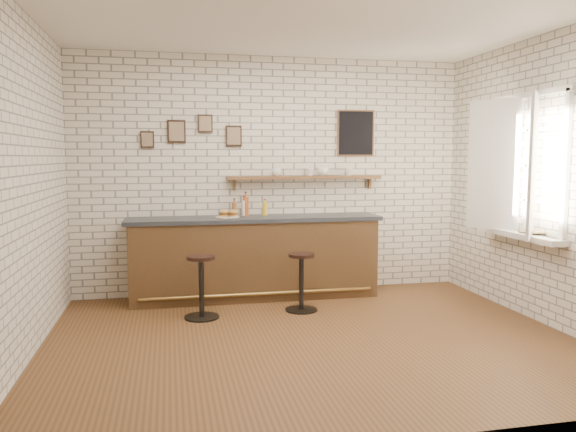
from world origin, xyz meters
The scene contains 21 objects.
ground centered at (0.00, 0.00, 0.00)m, with size 5.00×5.00×0.00m, color brown.
bar_counter centered at (-0.28, 1.70, 0.51)m, with size 3.10×0.65×1.01m.
sandwich_plate centered at (-0.61, 1.70, 1.02)m, with size 0.28×0.28×0.01m, color white.
ciabatta_sandwich centered at (-0.60, 1.70, 1.06)m, with size 0.24×0.17×0.08m.
potato_chips centered at (-0.63, 1.70, 1.02)m, with size 0.26×0.19×0.00m.
bitters_bottle_brown centered at (-0.51, 1.86, 1.10)m, with size 0.07×0.07×0.22m.
bitters_bottle_white centered at (-0.39, 1.86, 1.11)m, with size 0.06×0.06×0.25m.
bitters_bottle_amber centered at (-0.37, 1.86, 1.13)m, with size 0.07×0.07×0.30m.
condiment_bottle_yellow centered at (-0.13, 1.86, 1.10)m, with size 0.06×0.06×0.20m.
bar_stool_left centered at (-0.99, 0.93, 0.37)m, with size 0.38×0.38×0.68m.
bar_stool_right centered at (0.14, 0.99, 0.35)m, with size 0.37×0.37×0.66m.
wall_shelf centered at (0.40, 1.90, 1.48)m, with size 2.00×0.18×0.18m.
shelf_cup_a centered at (0.03, 1.90, 1.55)m, with size 0.12×0.12×0.09m, color white.
shelf_cup_b centered at (0.47, 1.90, 1.55)m, with size 0.10×0.10×0.09m, color white.
shelf_cup_c centered at (0.64, 1.90, 1.55)m, with size 0.14×0.14×0.11m, color white.
shelf_cup_d centered at (0.98, 1.90, 1.55)m, with size 0.11×0.11×0.10m, color white.
back_wall_decor centered at (0.23, 1.98, 2.05)m, with size 2.96×0.02×0.56m.
window_sill centered at (2.40, 0.30, 0.90)m, with size 0.20×1.35×0.06m.
casement_window centered at (2.36, 0.30, 1.65)m, with size 0.40×1.30×1.56m.
book_lower centered at (2.38, 0.12, 0.94)m, with size 0.16×0.22×0.02m, color tan.
book_upper centered at (2.38, 0.11, 0.96)m, with size 0.15×0.21×0.02m, color tan.
Camera 1 is at (-1.31, -5.08, 1.74)m, focal length 35.00 mm.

